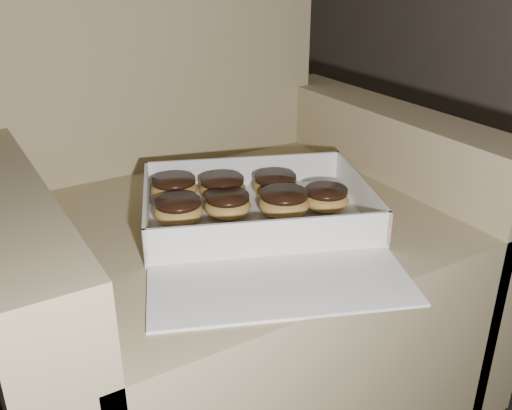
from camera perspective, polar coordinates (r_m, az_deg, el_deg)
name	(u,v)px	position (r m, az deg, el deg)	size (l,w,h in m)	color
armchair	(220,255)	(1.22, -3.59, -4.97)	(0.94, 0.79, 0.98)	tan
bakery_box	(262,222)	(1.04, 0.57, -1.69)	(0.56, 0.60, 0.07)	white
donut_a	(228,205)	(1.06, -2.85, 0.05)	(0.09, 0.09, 0.04)	gold
donut_b	(222,188)	(1.13, -3.38, 1.74)	(0.09, 0.09, 0.05)	gold
donut_c	(275,185)	(1.15, 1.93, 2.02)	(0.09, 0.09, 0.05)	gold
donut_d	(179,210)	(1.05, -7.75, -0.50)	(0.09, 0.09, 0.04)	gold
donut_e	(326,198)	(1.10, 7.01, 0.68)	(0.09, 0.09, 0.04)	gold
donut_f	(284,202)	(1.06, 2.82, 0.25)	(0.10, 0.10, 0.05)	gold
donut_g	(174,188)	(1.14, -8.18, 1.69)	(0.09, 0.09, 0.05)	gold
crumb_a	(274,235)	(1.00, 1.78, -2.98)	(0.01, 0.01, 0.00)	black
crumb_b	(328,231)	(1.02, 7.22, -2.58)	(0.01, 0.01, 0.00)	black
crumb_c	(335,230)	(1.02, 7.94, -2.51)	(0.01, 0.01, 0.00)	black
crumb_d	(293,235)	(1.00, 3.71, -2.98)	(0.01, 0.01, 0.00)	black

